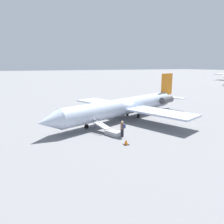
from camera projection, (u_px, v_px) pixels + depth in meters
The scene contains 5 objects.
ground_plane at pixel (124, 119), 31.00m from camera, with size 600.00×600.00×0.00m, color slate.
airplane_main at pixel (128, 106), 31.20m from camera, with size 25.49×19.80×6.12m.
boarding_stairs at pixel (111, 131), 24.06m from camera, with size 2.32×4.12×1.58m.
passenger at pixel (122, 128), 23.19m from camera, with size 0.43×0.57×1.74m.
traffic_cone_near_stairs at pixel (126, 142), 20.99m from camera, with size 0.50×0.50×0.55m.
Camera 1 is at (14.48, 26.44, 7.51)m, focal length 35.00 mm.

